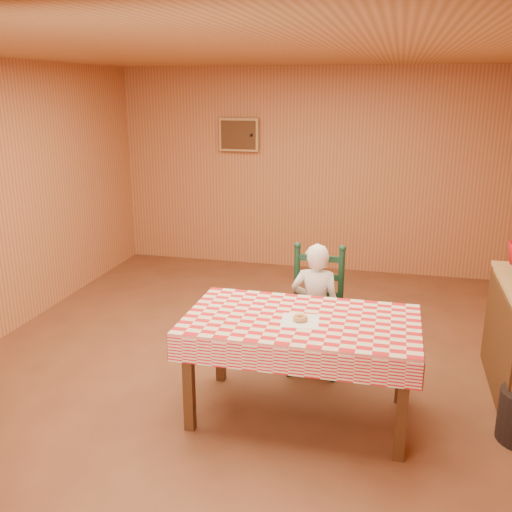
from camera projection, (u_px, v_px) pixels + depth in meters
The scene contains 7 objects.
ground at pixel (251, 367), 4.96m from camera, with size 6.00×6.00×0.00m, color brown.
cabin_walls at pixel (265, 149), 4.94m from camera, with size 5.10×6.05×2.65m.
dining_table at pixel (301, 329), 4.05m from camera, with size 1.66×0.96×0.77m.
ladder_chair at pixel (316, 312), 4.83m from camera, with size 0.44×0.40×1.08m.
seated_child at pixel (315, 308), 4.76m from camera, with size 0.41×0.27×1.12m, color silver.
napkin at pixel (300, 321), 3.97m from camera, with size 0.26×0.26×0.00m, color white.
donut at pixel (300, 318), 3.97m from camera, with size 0.11×0.11×0.04m, color #C08544.
Camera 1 is at (1.12, -4.34, 2.33)m, focal length 40.00 mm.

